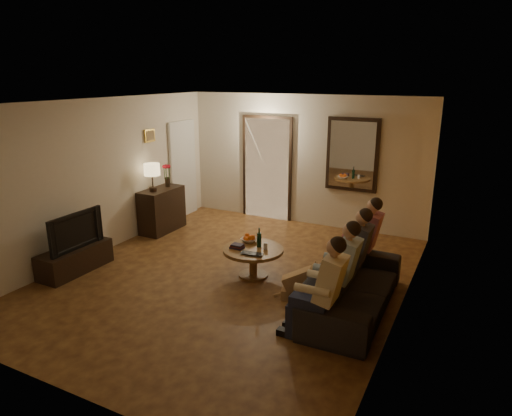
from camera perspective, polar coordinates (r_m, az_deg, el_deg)
The scene contains 33 objects.
floor at distance 7.05m, azimuth -3.32°, elevation -8.52°, with size 5.00×6.00×0.01m, color #462513.
ceiling at distance 6.41m, azimuth -3.70°, elevation 13.08°, with size 5.00×6.00×0.01m, color white.
back_wall at distance 9.26m, azimuth 5.95°, elevation 5.93°, with size 5.00×0.02×2.60m, color beige.
front_wall at distance 4.43m, azimuth -23.61°, elevation -7.15°, with size 5.00×0.02×2.60m, color beige.
left_wall at distance 8.14m, azimuth -18.92°, elevation 3.68°, with size 0.02×6.00×2.60m, color beige.
right_wall at distance 5.81m, azimuth 18.33°, elevation -1.15°, with size 0.02×6.00×2.60m, color beige.
orange_accent at distance 5.81m, azimuth 18.24°, elevation -1.14°, with size 0.01×6.00×2.60m, color #BE7720.
kitchen_doorway at distance 9.60m, azimuth 1.39°, elevation 4.87°, with size 1.00×0.06×2.10m, color #FFE0A5.
door_trim at distance 9.59m, azimuth 1.37°, elevation 4.86°, with size 1.12×0.04×2.22m, color black.
fridge_glimpse at distance 9.53m, azimuth 2.76°, elevation 3.85°, with size 0.45×0.03×1.70m, color silver.
mirror_frame at distance 8.89m, azimuth 11.95°, elevation 6.53°, with size 1.00×0.05×1.40m, color black.
mirror_glass at distance 8.86m, azimuth 11.90°, elevation 6.51°, with size 0.86×0.02×1.26m, color white.
white_door at distance 9.87m, azimuth -9.10°, elevation 4.80°, with size 0.06×0.85×2.04m, color white.
framed_art at distance 8.96m, azimuth -13.16°, elevation 8.81°, with size 0.03×0.28×0.24m, color #B28C33.
art_canvas at distance 8.95m, azimuth -13.09°, elevation 8.81°, with size 0.01×0.22×0.18m, color brown.
dresser at distance 9.09m, azimuth -11.68°, elevation -0.23°, with size 0.45×0.95×0.84m, color black.
table_lamp at distance 8.75m, azimuth -12.83°, elevation 3.75°, with size 0.30×0.30×0.54m, color beige, non-canonical shape.
flower_vase at distance 9.10m, azimuth -11.06°, elevation 4.01°, with size 0.14×0.14×0.44m, color red, non-canonical shape.
tv_stand at distance 7.69m, azimuth -21.66°, elevation -5.97°, with size 0.45×1.17×0.39m, color black.
tv at distance 7.53m, azimuth -22.04°, elevation -2.58°, with size 0.13×0.99×0.57m, color black.
sofa at distance 6.13m, azimuth 12.10°, elevation -9.60°, with size 0.85×2.19×0.64m, color black.
person_a at distance 5.25m, azimuth 8.59°, elevation -10.60°, with size 0.60×0.40×1.20m, color tan, non-canonical shape.
person_b at distance 5.77m, azimuth 10.51°, elevation -8.12°, with size 0.60×0.40×1.20m, color tan, non-canonical shape.
person_c at distance 6.30m, azimuth 12.10°, elevation -6.05°, with size 0.60×0.40×1.20m, color tan, non-canonical shape.
person_d at distance 6.85m, azimuth 13.42°, elevation -4.30°, with size 0.60×0.40×1.20m, color tan, non-canonical shape.
dog at distance 6.29m, azimuth 5.53°, elevation -8.99°, with size 0.56×0.24×0.56m, color #AC6F4F, non-canonical shape.
coffee_table at distance 6.97m, azimuth -0.35°, elevation -6.79°, with size 0.92×0.92×0.45m, color brown.
bowl at distance 7.13m, azimuth -0.83°, elevation -4.01°, with size 0.26×0.26×0.06m, color white.
oranges at distance 7.10m, azimuth -0.83°, elevation -3.50°, with size 0.20×0.20×0.08m, color #E15913, non-canonical shape.
wine_bottle at distance 6.89m, azimuth 0.40°, elevation -3.66°, with size 0.07×0.07×0.31m, color black, non-canonical shape.
wine_glass at distance 6.83m, azimuth 1.19°, elevation -4.79°, with size 0.06×0.06×0.10m, color silver.
book_stack at distance 6.88m, azimuth -2.37°, elevation -4.76°, with size 0.20×0.15×0.07m, color black, non-canonical shape.
laptop at distance 6.60m, azimuth -0.70°, elevation -5.90°, with size 0.33×0.21×0.03m, color black.
Camera 1 is at (3.25, -5.51, 2.97)m, focal length 32.00 mm.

